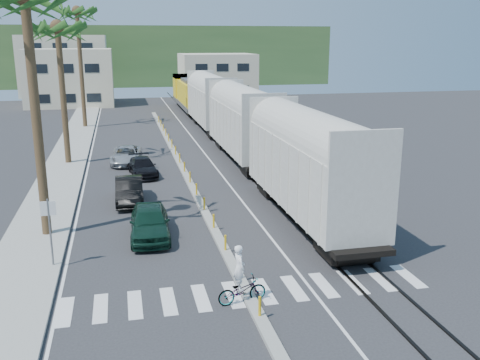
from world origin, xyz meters
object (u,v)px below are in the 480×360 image
cyclist (241,285)px  car_second (129,190)px  street_sign (49,223)px  car_lead (150,222)px

cyclist → car_second: bearing=5.8°
street_sign → car_lead: street_sign is taller
car_lead → cyclist: cyclist is taller
car_lead → cyclist: (2.80, -7.39, -0.08)m
street_sign → car_lead: bearing=33.1°
car_second → street_sign: bearing=-110.1°
car_second → cyclist: cyclist is taller
car_second → cyclist: (3.63, -13.46, -0.02)m
car_lead → cyclist: bearing=-66.8°
street_sign → cyclist: bearing=-34.0°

